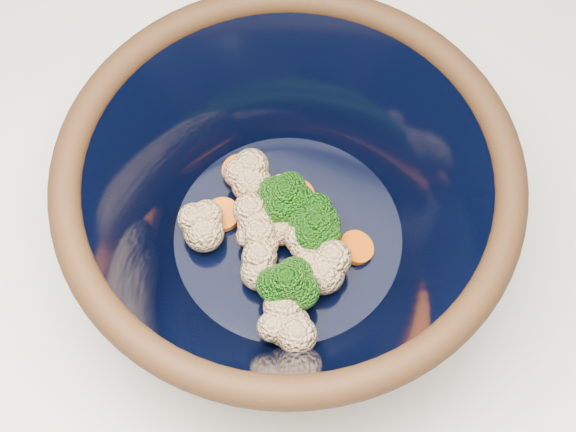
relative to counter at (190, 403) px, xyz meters
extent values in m
cube|color=white|center=(0.00, 0.00, 0.00)|extent=(1.20, 1.20, 0.90)
cylinder|color=black|center=(0.11, 0.07, 0.46)|extent=(0.20, 0.20, 0.01)
torus|color=black|center=(0.11, 0.07, 0.58)|extent=(0.33, 0.33, 0.02)
cylinder|color=black|center=(0.11, 0.07, 0.48)|extent=(0.19, 0.19, 0.00)
cylinder|color=#608442|center=(0.13, 0.02, 0.49)|extent=(0.01, 0.01, 0.02)
ellipsoid|color=#256D14|center=(0.13, 0.02, 0.52)|extent=(0.05, 0.05, 0.04)
cylinder|color=#608442|center=(0.13, 0.08, 0.49)|extent=(0.01, 0.01, 0.02)
ellipsoid|color=#256D14|center=(0.13, 0.08, 0.51)|extent=(0.04, 0.04, 0.03)
cylinder|color=#608442|center=(0.10, 0.09, 0.49)|extent=(0.01, 0.01, 0.02)
ellipsoid|color=#256D14|center=(0.10, 0.09, 0.52)|extent=(0.04, 0.04, 0.04)
cylinder|color=#608442|center=(0.10, 0.08, 0.49)|extent=(0.01, 0.01, 0.02)
ellipsoid|color=#256D14|center=(0.10, 0.08, 0.51)|extent=(0.03, 0.03, 0.03)
cylinder|color=#608442|center=(0.14, 0.07, 0.49)|extent=(0.01, 0.01, 0.02)
ellipsoid|color=#256D14|center=(0.14, 0.07, 0.51)|extent=(0.04, 0.04, 0.03)
sphere|color=beige|center=(0.10, 0.09, 0.50)|extent=(0.03, 0.03, 0.03)
sphere|color=beige|center=(0.15, 0.04, 0.50)|extent=(0.03, 0.03, 0.03)
sphere|color=beige|center=(0.11, 0.07, 0.50)|extent=(0.03, 0.03, 0.03)
sphere|color=beige|center=(0.09, 0.06, 0.50)|extent=(0.03, 0.03, 0.03)
sphere|color=beige|center=(0.11, 0.03, 0.50)|extent=(0.03, 0.03, 0.03)
sphere|color=beige|center=(0.13, 0.09, 0.50)|extent=(0.03, 0.03, 0.03)
sphere|color=beige|center=(0.10, 0.05, 0.50)|extent=(0.03, 0.03, 0.03)
sphere|color=beige|center=(0.14, 0.00, 0.50)|extent=(0.03, 0.03, 0.03)
sphere|color=beige|center=(0.07, 0.10, 0.50)|extent=(0.03, 0.03, 0.03)
sphere|color=beige|center=(0.05, 0.04, 0.50)|extent=(0.03, 0.03, 0.03)
sphere|color=beige|center=(0.14, 0.07, 0.50)|extent=(0.03, 0.03, 0.03)
cylinder|color=#D66209|center=(0.06, 0.07, 0.49)|extent=(0.03, 0.03, 0.01)
cylinder|color=#D66209|center=(0.17, 0.08, 0.49)|extent=(0.03, 0.03, 0.01)
cylinder|color=#D66209|center=(0.05, 0.11, 0.49)|extent=(0.03, 0.03, 0.01)
cylinder|color=#D66209|center=(0.07, 0.11, 0.49)|extent=(0.03, 0.03, 0.01)
cylinder|color=#D66209|center=(0.14, 0.05, 0.49)|extent=(0.03, 0.03, 0.01)
cylinder|color=#D66209|center=(0.11, 0.10, 0.49)|extent=(0.03, 0.03, 0.01)
camera|label=1|loc=(0.22, -0.18, 1.07)|focal=50.00mm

